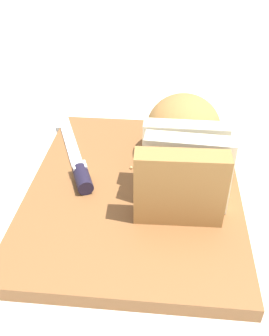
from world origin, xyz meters
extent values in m
plane|color=silver|center=(0.00, 0.00, 0.00)|extent=(3.00, 3.00, 0.00)
cube|color=brown|center=(0.00, 0.00, 0.01)|extent=(0.41, 0.32, 0.02)
ellipsoid|color=#A8753D|center=(-0.09, 0.07, 0.07)|extent=(0.14, 0.12, 0.11)
cube|color=beige|center=(0.00, 0.07, 0.07)|extent=(0.04, 0.12, 0.11)
cube|color=beige|center=(0.04, 0.07, 0.07)|extent=(0.04, 0.12, 0.11)
cube|color=#A8753D|center=(0.07, 0.07, 0.07)|extent=(0.04, 0.12, 0.11)
cube|color=silver|center=(-0.10, -0.12, 0.02)|extent=(0.19, 0.09, 0.00)
cylinder|color=black|center=(0.01, -0.08, 0.03)|extent=(0.06, 0.04, 0.02)
cube|color=silver|center=(-0.01, -0.09, 0.03)|extent=(0.03, 0.03, 0.02)
sphere|color=tan|center=(-0.01, 0.06, 0.02)|extent=(0.01, 0.01, 0.01)
sphere|color=tan|center=(-0.04, -0.01, 0.02)|extent=(0.00, 0.00, 0.00)
camera|label=1|loc=(0.45, 0.05, 0.38)|focal=40.29mm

